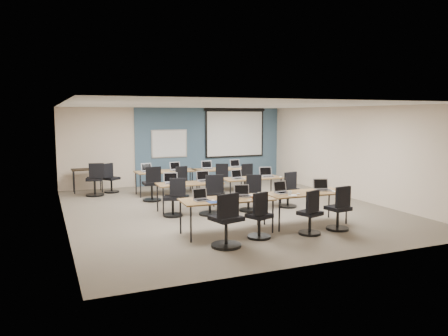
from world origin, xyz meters
name	(u,v)px	position (x,y,z in m)	size (l,w,h in m)	color
floor	(227,209)	(0.00, 0.00, 0.00)	(8.00, 9.00, 0.02)	#6B6354
ceiling	(227,105)	(0.00, 0.00, 2.70)	(8.00, 9.00, 0.02)	white
wall_back	(177,146)	(0.00, 4.50, 1.35)	(8.00, 0.04, 2.70)	beige
wall_front	(334,182)	(0.00, -4.50, 1.35)	(8.00, 0.04, 2.70)	beige
wall_left	(63,164)	(-4.00, 0.00, 1.35)	(0.04, 9.00, 2.70)	beige
wall_right	(352,153)	(4.00, 0.00, 1.35)	(0.04, 9.00, 2.70)	beige
blue_accent_panel	(210,145)	(1.25, 4.47, 1.35)	(5.50, 0.04, 2.70)	#3D5977
whiteboard	(169,144)	(-0.30, 4.43, 1.45)	(1.28, 0.03, 0.98)	#B6B6B6
projector_screen	(235,130)	(2.20, 4.41, 1.89)	(2.40, 0.10, 1.82)	black
training_table_front_left	(227,201)	(-0.93, -2.18, 0.69)	(1.92, 0.80, 0.73)	#A46B3D
training_table_front_right	(306,194)	(1.01, -2.16, 0.69)	(1.86, 0.77, 0.73)	olive
training_table_mid_left	(190,185)	(-0.98, 0.12, 0.68)	(1.66, 0.69, 0.73)	#A5683B
training_table_mid_right	(252,179)	(0.90, 0.37, 0.68)	(1.66, 0.69, 0.73)	olive
training_table_back_left	(166,172)	(-0.89, 2.72, 0.69)	(1.89, 0.79, 0.73)	#9E6B44
training_table_back_right	(221,170)	(0.89, 2.56, 0.69)	(1.86, 0.78, 0.73)	olive
laptop_0	(201,198)	(-1.48, -2.14, 0.79)	(0.31, 0.26, 0.23)	silver
mouse_0	(213,201)	(-1.29, -2.31, 0.74)	(0.06, 0.10, 0.04)	white
task_chair_0	(227,225)	(-1.33, -3.09, 0.43)	(0.57, 0.57, 1.04)	black
laptop_1	(243,194)	(-0.51, -2.08, 0.79)	(0.32, 0.28, 0.25)	#B6B6B6
mouse_1	(259,197)	(-0.28, -2.37, 0.74)	(0.07, 0.11, 0.04)	white
task_chair_1	(260,219)	(-0.49, -2.80, 0.39)	(0.49, 0.47, 0.96)	black
laptop_2	(282,190)	(0.46, -2.02, 0.79)	(0.34, 0.29, 0.25)	silver
mouse_2	(298,194)	(0.71, -2.30, 0.74)	(0.06, 0.10, 0.03)	white
task_chair_2	(311,216)	(0.60, -2.96, 0.39)	(0.47, 0.46, 0.95)	black
laptop_3	(323,188)	(1.49, -2.11, 0.79)	(0.35, 0.29, 0.26)	silver
mouse_3	(334,191)	(1.59, -2.38, 0.74)	(0.07, 0.10, 0.04)	white
task_chair_3	(339,212)	(1.37, -2.88, 0.40)	(0.49, 0.49, 0.97)	black
laptop_4	(172,181)	(-1.43, 0.23, 0.80)	(0.36, 0.30, 0.27)	#AAAAB5
mouse_4	(182,184)	(-1.21, 0.03, 0.74)	(0.06, 0.10, 0.04)	white
task_chair_4	(174,201)	(-1.52, -0.31, 0.39)	(0.50, 0.47, 0.96)	black
laptop_5	(204,179)	(-0.54, 0.26, 0.80)	(0.35, 0.30, 0.27)	#AAAAB6
mouse_5	(213,181)	(-0.32, 0.16, 0.74)	(0.06, 0.10, 0.03)	white
task_chair_5	(211,198)	(-0.64, -0.50, 0.42)	(0.54, 0.54, 1.02)	black
laptop_6	(238,177)	(0.45, 0.32, 0.79)	(0.31, 0.27, 0.24)	#AEAEAE
mouse_6	(251,178)	(0.77, 0.15, 0.74)	(0.06, 0.09, 0.03)	white
task_chair_6	(250,196)	(0.43, -0.49, 0.39)	(0.49, 0.47, 0.96)	black
laptop_7	(267,174)	(1.38, 0.37, 0.80)	(0.36, 0.30, 0.27)	#B2B2B4
mouse_7	(281,177)	(1.66, 0.10, 0.74)	(0.06, 0.09, 0.03)	white
task_chair_7	(289,193)	(1.58, -0.47, 0.40)	(0.49, 0.49, 0.97)	black
laptop_8	(147,170)	(-1.49, 2.71, 0.79)	(0.34, 0.29, 0.26)	#BCBCBF
mouse_8	(159,171)	(-1.14, 2.57, 0.74)	(0.05, 0.09, 0.03)	white
task_chair_8	(152,187)	(-1.56, 1.77, 0.42)	(0.53, 0.53, 1.01)	black
laptop_9	(176,168)	(-0.59, 2.67, 0.79)	(0.34, 0.29, 0.26)	#A3A3A9
mouse_9	(184,170)	(-0.40, 2.49, 0.74)	(0.05, 0.09, 0.03)	white
task_chair_9	(181,184)	(-0.62, 2.00, 0.39)	(0.47, 0.46, 0.95)	black
laptop_10	(208,167)	(0.46, 2.68, 0.79)	(0.34, 0.29, 0.26)	silver
mouse_10	(217,169)	(0.70, 2.48, 0.74)	(0.06, 0.09, 0.03)	white
task_chair_10	(219,182)	(0.60, 2.07, 0.40)	(0.52, 0.48, 0.97)	black
laptop_11	(236,166)	(1.46, 2.66, 0.79)	(0.34, 0.29, 0.26)	#AAAAAA
mouse_11	(242,167)	(1.63, 2.53, 0.74)	(0.06, 0.10, 0.03)	white
task_chair_11	(245,181)	(1.42, 1.85, 0.39)	(0.47, 0.47, 0.95)	black
blue_mousepad	(215,202)	(-1.30, -2.42, 0.73)	(0.26, 0.22, 0.01)	navy
snack_bowl	(256,198)	(-0.38, -2.44, 0.76)	(0.23, 0.23, 0.06)	brown
snack_plate	(293,195)	(0.51, -2.40, 0.74)	(0.19, 0.19, 0.01)	white
coffee_cup	(290,193)	(0.48, -2.33, 0.78)	(0.08, 0.08, 0.07)	white
utility_table	(87,172)	(-3.12, 4.01, 0.66)	(0.96, 0.53, 0.75)	black
spare_chair_a	(111,181)	(-2.46, 3.61, 0.39)	(0.53, 0.46, 0.95)	black
spare_chair_b	(95,182)	(-2.97, 3.21, 0.42)	(0.54, 0.54, 1.02)	black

